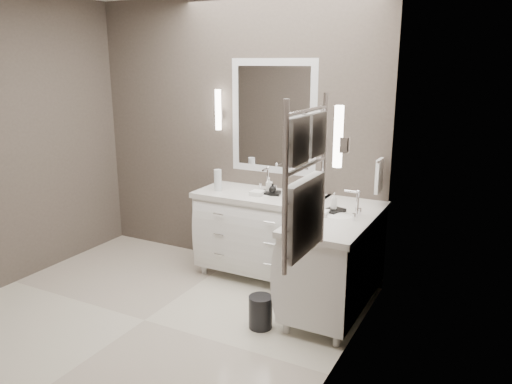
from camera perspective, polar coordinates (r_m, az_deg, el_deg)
The scene contains 18 objects.
floor at distance 4.35m, azimuth -12.62°, elevation -14.15°, with size 3.20×3.00×0.01m, color beige.
wall_back at distance 5.10m, azimuth -2.57°, elevation 6.59°, with size 3.20×0.01×2.70m, color #4D443D.
wall_right at distance 3.10m, azimuth 9.31°, elevation 1.05°, with size 0.01×3.00×2.70m, color #4D443D.
vanity_back at distance 4.86m, azimuth 0.51°, elevation -4.33°, with size 1.24×0.59×0.97m.
vanity_right at distance 4.26m, azimuth 9.10°, elevation -7.32°, with size 0.59×1.24×0.97m.
mirror_back at distance 4.86m, azimuth 1.96°, elevation 8.55°, with size 0.90×0.02×1.10m.
mirror_right at distance 3.82m, azimuth 13.02°, elevation 6.50°, with size 0.02×0.90×1.10m.
sconce_back at distance 5.07m, azimuth -4.34°, elevation 9.27°, with size 0.06×0.06×0.40m.
sconce_right at distance 3.28m, azimuth 9.38°, elevation 6.13°, with size 0.06×0.06×0.40m.
towel_bar_corner at distance 4.45m, azimuth 13.90°, elevation 1.88°, with size 0.03×0.22×0.30m.
towel_ladder at distance 2.74m, azimuth 5.61°, elevation 0.29°, with size 0.06×0.58×0.90m.
waste_bin at distance 4.09m, azimuth 0.52°, elevation -13.54°, with size 0.19×0.19×0.27m, color black.
amenity_tray_back at distance 4.72m, azimuth 1.73°, elevation -0.11°, with size 0.17×0.13×0.03m, color black.
amenity_tray_right at distance 4.21m, azimuth 8.86°, elevation -2.14°, with size 0.13×0.18×0.03m, color black.
water_bottle at distance 4.85m, azimuth -4.39°, elevation 1.36°, with size 0.07×0.07×0.21m, color silver.
soap_bottle_a at distance 4.74m, azimuth 1.52°, elevation 0.89°, with size 0.06×0.06×0.13m, color white.
soap_bottle_b at distance 4.67m, azimuth 1.91°, elevation 0.45°, with size 0.07×0.07×0.09m, color black.
soap_bottle_c at distance 4.19m, azimuth 8.91°, elevation -1.04°, with size 0.05×0.05×0.14m, color white.
Camera 1 is at (2.53, -2.87, 2.07)m, focal length 35.00 mm.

